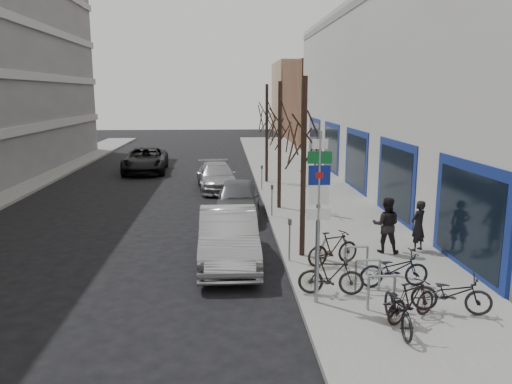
{
  "coord_description": "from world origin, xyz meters",
  "views": [
    {
      "loc": [
        0.29,
        -10.97,
        5.0
      ],
      "look_at": [
        1.24,
        4.16,
        2.0
      ],
      "focal_mm": 35.0,
      "sensor_mm": 36.0,
      "label": 1
    }
  ],
  "objects": [
    {
      "name": "bike_far_curb",
      "position": [
        5.32,
        -0.76,
        0.68
      ],
      "size": [
        1.82,
        1.02,
        1.07
      ],
      "primitive_type": "imported",
      "rotation": [
        0.0,
        0.0,
        1.27
      ],
      "color": "black",
      "rests_on": "sidewalk_east"
    },
    {
      "name": "bike_mid_curb",
      "position": [
        4.55,
        0.83,
        0.7
      ],
      "size": [
        1.81,
        0.61,
        1.09
      ],
      "primitive_type": "imported",
      "rotation": [
        0.0,
        0.0,
        1.61
      ],
      "color": "black",
      "rests_on": "sidewalk_east"
    },
    {
      "name": "ground",
      "position": [
        0.0,
        0.0,
        0.0
      ],
      "size": [
        120.0,
        120.0,
        0.0
      ],
      "primitive_type": "plane",
      "color": "black",
      "rests_on": "ground"
    },
    {
      "name": "bike_near_left",
      "position": [
        3.86,
        -1.46,
        0.68
      ],
      "size": [
        0.55,
        1.74,
        1.06
      ],
      "primitive_type": "imported",
      "rotation": [
        0.0,
        0.0,
        -0.01
      ],
      "color": "black",
      "rests_on": "sidewalk_east"
    },
    {
      "name": "meter_mid",
      "position": [
        2.15,
        8.5,
        0.92
      ],
      "size": [
        0.1,
        0.08,
        1.27
      ],
      "color": "gray",
      "rests_on": "sidewalk_east"
    },
    {
      "name": "pedestrian_far",
      "position": [
        5.23,
        3.63,
        1.03
      ],
      "size": [
        0.75,
        0.62,
        1.76
      ],
      "primitive_type": "imported",
      "rotation": [
        0.0,
        0.0,
        2.83
      ],
      "color": "black",
      "rests_on": "sidewalk_east"
    },
    {
      "name": "tree_mid",
      "position": [
        2.6,
        10.0,
        4.1
      ],
      "size": [
        1.8,
        1.8,
        5.5
      ],
      "color": "black",
      "rests_on": "ground"
    },
    {
      "name": "bike_rack",
      "position": [
        3.8,
        0.6,
        0.66
      ],
      "size": [
        0.66,
        2.26,
        0.83
      ],
      "color": "gray",
      "rests_on": "sidewalk_east"
    },
    {
      "name": "bike_mid_inner",
      "position": [
        2.84,
        0.43,
        0.64
      ],
      "size": [
        1.68,
        0.72,
        0.99
      ],
      "primitive_type": "imported",
      "rotation": [
        0.0,
        0.0,
        1.42
      ],
      "color": "black",
      "rests_on": "sidewalk_east"
    },
    {
      "name": "parked_car_back",
      "position": [
        -0.15,
        15.03,
        0.7
      ],
      "size": [
        2.46,
        4.97,
        1.39
      ],
      "primitive_type": "imported",
      "rotation": [
        0.0,
        0.0,
        0.11
      ],
      "color": "#9B9BA0",
      "rests_on": "ground"
    },
    {
      "name": "sidewalk_east",
      "position": [
        4.5,
        10.0,
        0.07
      ],
      "size": [
        5.0,
        70.0,
        0.15
      ],
      "primitive_type": "cube",
      "color": "slate",
      "rests_on": "ground"
    },
    {
      "name": "highway_sign_pole",
      "position": [
        2.4,
        -0.01,
        2.46
      ],
      "size": [
        0.55,
        0.1,
        4.2
      ],
      "color": "gray",
      "rests_on": "ground"
    },
    {
      "name": "pedestrian_near",
      "position": [
        6.28,
        3.73,
        0.95
      ],
      "size": [
        0.7,
        0.64,
        1.6
      ],
      "primitive_type": "imported",
      "rotation": [
        0.0,
        0.0,
        3.73
      ],
      "color": "black",
      "rests_on": "sidewalk_east"
    },
    {
      "name": "brick_building_far",
      "position": [
        13.0,
        40.0,
        4.0
      ],
      "size": [
        12.0,
        14.0,
        8.0
      ],
      "primitive_type": "cube",
      "color": "brown",
      "rests_on": "ground"
    },
    {
      "name": "lane_car",
      "position": [
        -4.83,
        21.27,
        0.79
      ],
      "size": [
        2.93,
        5.84,
        1.59
      ],
      "primitive_type": "imported",
      "rotation": [
        0.0,
        0.0,
        0.05
      ],
      "color": "black",
      "rests_on": "ground"
    },
    {
      "name": "tan_building_far",
      "position": [
        13.5,
        55.0,
        4.5
      ],
      "size": [
        13.0,
        12.0,
        9.0
      ],
      "primitive_type": "cube",
      "color": "#937A5B",
      "rests_on": "ground"
    },
    {
      "name": "bike_far_inner",
      "position": [
        3.35,
        2.56,
        0.66
      ],
      "size": [
        1.75,
        1.07,
        1.02
      ],
      "primitive_type": "imported",
      "rotation": [
        0.0,
        0.0,
        1.94
      ],
      "color": "black",
      "rests_on": "sidewalk_east"
    },
    {
      "name": "parked_car_mid",
      "position": [
        0.78,
        9.16,
        0.75
      ],
      "size": [
        2.12,
        4.55,
        1.51
      ],
      "primitive_type": "imported",
      "rotation": [
        0.0,
        0.0,
        -0.08
      ],
      "color": "#4B4C51",
      "rests_on": "ground"
    },
    {
      "name": "meter_front",
      "position": [
        2.15,
        3.0,
        0.92
      ],
      "size": [
        0.1,
        0.08,
        1.27
      ],
      "color": "gray",
      "rests_on": "sidewalk_east"
    },
    {
      "name": "meter_back",
      "position": [
        2.15,
        14.0,
        0.92
      ],
      "size": [
        0.1,
        0.08,
        1.27
      ],
      "color": "gray",
      "rests_on": "sidewalk_east"
    },
    {
      "name": "parked_car_front",
      "position": [
        0.36,
        3.34,
        0.8
      ],
      "size": [
        1.76,
        4.89,
        1.6
      ],
      "primitive_type": "imported",
      "rotation": [
        0.0,
        0.0,
        0.01
      ],
      "color": "#9F9FA4",
      "rests_on": "ground"
    },
    {
      "name": "bike_near_right",
      "position": [
        4.28,
        -1.08,
        0.61
      ],
      "size": [
        1.53,
        1.13,
        0.91
      ],
      "primitive_type": "imported",
      "rotation": [
        0.0,
        0.0,
        2.08
      ],
      "color": "black",
      "rests_on": "sidewalk_east"
    },
    {
      "name": "tree_near",
      "position": [
        2.6,
        3.5,
        4.1
      ],
      "size": [
        1.8,
        1.8,
        5.5
      ],
      "color": "black",
      "rests_on": "ground"
    },
    {
      "name": "tree_far",
      "position": [
        2.6,
        16.5,
        4.1
      ],
      "size": [
        1.8,
        1.8,
        5.5
      ],
      "color": "black",
      "rests_on": "ground"
    }
  ]
}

